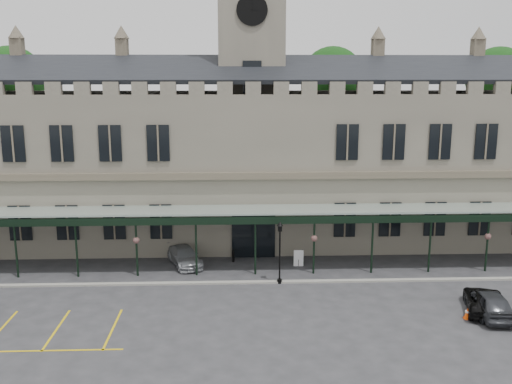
{
  "coord_description": "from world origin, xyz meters",
  "views": [
    {
      "loc": [
        -1.4,
        -29.81,
        13.49
      ],
      "look_at": [
        0.0,
        6.0,
        6.0
      ],
      "focal_mm": 40.0,
      "sensor_mm": 36.0,
      "label": 1
    }
  ],
  "objects_px": {
    "car_taxi": "(185,256)",
    "traffic_cone": "(467,313)",
    "clock_tower": "(251,78)",
    "car_van": "(485,301)",
    "lamp_post_mid": "(280,247)",
    "station_building": "(251,161)",
    "sign_board": "(299,258)",
    "car_right_a": "(489,303)"
  },
  "relations": [
    {
      "from": "car_taxi",
      "to": "traffic_cone",
      "type": "bearing_deg",
      "value": -50.92
    },
    {
      "from": "clock_tower",
      "to": "traffic_cone",
      "type": "height_order",
      "value": "clock_tower"
    },
    {
      "from": "traffic_cone",
      "to": "car_van",
      "type": "distance_m",
      "value": 1.76
    },
    {
      "from": "car_van",
      "to": "traffic_cone",
      "type": "bearing_deg",
      "value": 52.61
    },
    {
      "from": "clock_tower",
      "to": "lamp_post_mid",
      "type": "bearing_deg",
      "value": -81.84
    },
    {
      "from": "lamp_post_mid",
      "to": "station_building",
      "type": "bearing_deg",
      "value": 98.23
    },
    {
      "from": "station_building",
      "to": "sign_board",
      "type": "relative_size",
      "value": 50.74
    },
    {
      "from": "sign_board",
      "to": "car_taxi",
      "type": "bearing_deg",
      "value": 178.98
    },
    {
      "from": "station_building",
      "to": "lamp_post_mid",
      "type": "height_order",
      "value": "station_building"
    },
    {
      "from": "clock_tower",
      "to": "station_building",
      "type": "bearing_deg",
      "value": -90.0
    },
    {
      "from": "lamp_post_mid",
      "to": "traffic_cone",
      "type": "bearing_deg",
      "value": -30.46
    },
    {
      "from": "traffic_cone",
      "to": "sign_board",
      "type": "bearing_deg",
      "value": 132.43
    },
    {
      "from": "car_van",
      "to": "lamp_post_mid",
      "type": "bearing_deg",
      "value": -6.44
    },
    {
      "from": "car_van",
      "to": "car_right_a",
      "type": "height_order",
      "value": "car_right_a"
    },
    {
      "from": "traffic_cone",
      "to": "clock_tower",
      "type": "bearing_deg",
      "value": 125.09
    },
    {
      "from": "sign_board",
      "to": "clock_tower",
      "type": "bearing_deg",
      "value": 116.93
    },
    {
      "from": "clock_tower",
      "to": "car_right_a",
      "type": "bearing_deg",
      "value": -51.05
    },
    {
      "from": "station_building",
      "to": "clock_tower",
      "type": "distance_m",
      "value": 6.64
    },
    {
      "from": "car_taxi",
      "to": "lamp_post_mid",
      "type": "bearing_deg",
      "value": -51.46
    },
    {
      "from": "clock_tower",
      "to": "lamp_post_mid",
      "type": "height_order",
      "value": "clock_tower"
    },
    {
      "from": "clock_tower",
      "to": "lamp_post_mid",
      "type": "xyz_separation_m",
      "value": [
        1.52,
        -10.58,
        -10.64
      ]
    },
    {
      "from": "car_taxi",
      "to": "clock_tower",
      "type": "bearing_deg",
      "value": 32.78
    },
    {
      "from": "clock_tower",
      "to": "car_taxi",
      "type": "height_order",
      "value": "clock_tower"
    },
    {
      "from": "station_building",
      "to": "car_right_a",
      "type": "xyz_separation_m",
      "value": [
        13.0,
        -15.99,
        -5.72
      ]
    },
    {
      "from": "station_building",
      "to": "lamp_post_mid",
      "type": "bearing_deg",
      "value": -81.77
    },
    {
      "from": "station_building",
      "to": "clock_tower",
      "type": "xyz_separation_m",
      "value": [
        0.0,
        0.09,
        6.64
      ]
    },
    {
      "from": "lamp_post_mid",
      "to": "traffic_cone",
      "type": "height_order",
      "value": "lamp_post_mid"
    },
    {
      "from": "station_building",
      "to": "traffic_cone",
      "type": "height_order",
      "value": "station_building"
    },
    {
      "from": "car_van",
      "to": "car_right_a",
      "type": "bearing_deg",
      "value": 106.71
    },
    {
      "from": "car_van",
      "to": "sign_board",
      "type": "bearing_deg",
      "value": -23.15
    },
    {
      "from": "car_right_a",
      "to": "car_van",
      "type": "bearing_deg",
      "value": -85.15
    },
    {
      "from": "station_building",
      "to": "sign_board",
      "type": "height_order",
      "value": "station_building"
    },
    {
      "from": "car_right_a",
      "to": "traffic_cone",
      "type": "bearing_deg",
      "value": 21.72
    },
    {
      "from": "lamp_post_mid",
      "to": "car_right_a",
      "type": "bearing_deg",
      "value": -25.6
    },
    {
      "from": "station_building",
      "to": "car_taxi",
      "type": "bearing_deg",
      "value": -127.48
    },
    {
      "from": "sign_board",
      "to": "car_van",
      "type": "bearing_deg",
      "value": -36.34
    },
    {
      "from": "clock_tower",
      "to": "traffic_cone",
      "type": "xyz_separation_m",
      "value": [
        11.6,
        -16.51,
        -12.79
      ]
    },
    {
      "from": "station_building",
      "to": "car_right_a",
      "type": "relative_size",
      "value": 13.62
    },
    {
      "from": "car_taxi",
      "to": "car_right_a",
      "type": "bearing_deg",
      "value": -47.86
    },
    {
      "from": "lamp_post_mid",
      "to": "sign_board",
      "type": "height_order",
      "value": "lamp_post_mid"
    },
    {
      "from": "lamp_post_mid",
      "to": "sign_board",
      "type": "xyz_separation_m",
      "value": [
        1.62,
        3.32,
        -1.89
      ]
    },
    {
      "from": "car_taxi",
      "to": "car_van",
      "type": "height_order",
      "value": "car_taxi"
    }
  ]
}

